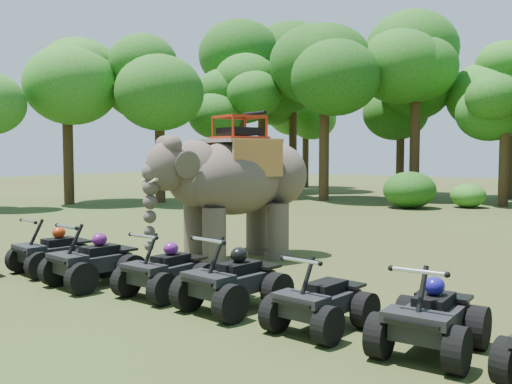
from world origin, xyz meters
The scene contains 19 objects.
ground centered at (0.00, 0.00, 0.00)m, with size 110.00×110.00×0.00m, color #47381E.
elephant centered at (-1.55, 2.38, 1.91)m, with size 2.01×4.56×3.83m, color brown, non-canonical shape.
atv_0 centered at (-3.93, -1.45, 0.65)m, with size 1.27×1.74×1.29m, color black, non-canonical shape.
atv_1 centered at (-2.10, -1.68, 0.67)m, with size 1.32×1.81×1.34m, color black, non-canonical shape.
atv_2 centered at (-0.28, -1.33, 0.64)m, with size 1.25×1.72×1.27m, color black, non-canonical shape.
atv_3 centered at (1.42, -1.31, 0.68)m, with size 1.34×1.83×1.36m, color black, non-canonical shape.
atv_4 centered at (3.27, -1.36, 0.61)m, with size 1.20×1.65×1.22m, color black, non-canonical shape.
atv_5 centered at (5.01, -1.32, 0.65)m, with size 1.27×1.75×1.29m, color black, non-canonical shape.
tree_0 centered at (0.00, 22.11, 3.26)m, with size 4.56×4.56×6.52m, color #195114, non-canonical shape.
tree_21 centered at (-18.97, 9.20, 4.16)m, with size 5.83×5.83×8.33m, color #195114, non-canonical shape.
tree_22 centered at (-15.78, 12.89, 4.26)m, with size 5.97×5.97×8.52m, color #195114, non-canonical shape.
tree_23 centered at (-14.39, 18.24, 3.84)m, with size 5.38×5.38×7.68m, color #195114, non-canonical shape.
tree_24 centered at (-9.24, 19.61, 4.71)m, with size 6.60×6.60×9.42m, color #195114, non-canonical shape.
tree_25 centered at (-5.20, 23.08, 4.81)m, with size 6.73×6.73×9.61m, color #195114, non-canonical shape.
tree_29 centered at (-15.03, 24.97, 4.34)m, with size 6.08×6.08×8.69m, color #195114, non-canonical shape.
tree_30 centered at (-7.46, 26.26, 3.70)m, with size 5.18×5.18×7.40m, color #195114, non-canonical shape.
tree_34 centered at (-16.97, 29.66, 3.53)m, with size 4.94×4.94×7.06m, color #195114, non-canonical shape.
tree_35 centered at (-1.05, 27.53, 4.32)m, with size 6.05×6.05×8.64m, color #195114, non-canonical shape.
tree_38 centered at (-16.27, 22.99, 5.34)m, with size 7.47×7.47×10.67m, color #195114, non-canonical shape.
Camera 1 is at (7.84, -8.95, 2.80)m, focal length 40.00 mm.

